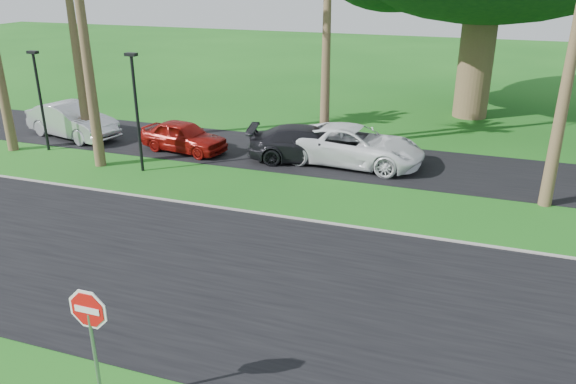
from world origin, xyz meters
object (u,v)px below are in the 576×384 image
Objects in this scene: car_dark at (308,144)px; car_minivan at (354,146)px; car_silver at (72,121)px; stop_sign_near at (90,325)px; car_red at (184,137)px.

car_dark is 1.91m from car_minivan.
car_silver is 13.54m from car_minivan.
car_dark is (11.63, 0.29, -0.08)m from car_silver.
car_silver reaches higher than car_dark.
car_silver is (-12.21, 14.52, -0.97)m from stop_sign_near.
car_silver is 0.98× the size of car_dark.
car_red is 7.49m from car_minivan.
car_minivan is at bearing 84.98° from stop_sign_near.
car_dark is at bearing 101.36° from car_minivan.
stop_sign_near is 0.52× the size of car_dark.
stop_sign_near is 0.46× the size of car_minivan.
car_silver reaches higher than car_red.
car_dark reaches higher than car_red.
car_red is at bearing -78.31° from car_silver.
car_minivan is (1.32, 15.04, -0.98)m from stop_sign_near.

